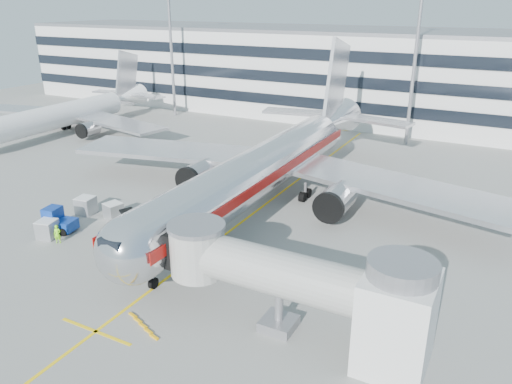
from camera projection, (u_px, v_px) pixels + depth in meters
The scene contains 15 objects.
ground at pixel (211, 245), 44.42m from camera, with size 180.00×180.00×0.00m, color gray.
lead_in_line at pixel (262, 207), 52.65m from camera, with size 0.25×70.00×0.01m, color yellow.
stop_bar at pixel (96, 331), 32.88m from camera, with size 6.00×0.25×0.01m, color yellow.
main_jet at pixel (270, 164), 52.55m from camera, with size 50.95×48.70×16.06m.
jet_bridge at pixel (304, 284), 31.11m from camera, with size 17.80×4.50×7.00m.
terminal at pixel (385, 75), 89.36m from camera, with size 150.00×24.25×15.60m.
light_mast_west at pixel (170, 33), 88.93m from camera, with size 2.40×1.20×25.45m.
light_mast_centre at pixel (417, 42), 70.17m from camera, with size 2.40×1.20×25.45m.
second_jet at pixel (66, 114), 80.50m from camera, with size 38.21×36.52×12.04m.
belt_loader at pixel (136, 233), 45.20m from camera, with size 5.25×3.69×2.49m.
baggage_tug at pixel (58, 221), 46.90m from camera, with size 3.32×2.41×2.30m.
cargo_container_left at pixel (86, 205), 50.68m from camera, with size 1.88×1.88×1.78m.
cargo_container_right at pixel (114, 211), 49.59m from camera, with size 1.87×1.87×1.63m.
cargo_container_front at pixel (47, 229), 45.57m from camera, with size 1.92×1.92×1.69m.
ramp_worker at pixel (57, 234), 44.55m from camera, with size 0.63×0.42×1.73m, color #87FF1A.
Camera 1 is at (22.14, -33.20, 20.46)m, focal length 35.00 mm.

